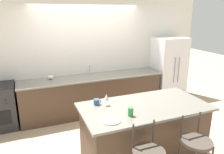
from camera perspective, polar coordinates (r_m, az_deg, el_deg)
ground_plane at (r=5.08m, az=-3.60°, el=-10.80°), size 18.00×18.00×0.00m
wall_back at (r=5.30m, az=-6.37°, el=5.80°), size 6.00×0.07×2.70m
back_counter at (r=5.23m, az=-5.05°, el=-4.54°), size 3.30×0.71×0.90m
sink_faucet at (r=5.24m, az=-5.86°, el=2.21°), size 0.02×0.13×0.22m
kitchen_island at (r=3.65m, az=8.18°, el=-14.15°), size 1.98×1.02×0.95m
refrigerator at (r=6.01m, az=14.44°, el=1.83°), size 0.78×0.70×1.71m
bar_stool_far at (r=3.27m, az=20.98°, el=-17.09°), size 0.41×0.41×1.03m
dinner_plate at (r=2.94m, az=-0.16°, el=-11.30°), size 0.25×0.25×0.02m
wine_glass at (r=3.35m, az=-1.49°, el=-5.34°), size 0.08×0.08×0.19m
coffee_mug at (r=3.42m, az=-4.03°, el=-6.51°), size 0.12×0.09×0.09m
tumbler_cup at (r=3.06m, az=4.89°, el=-9.00°), size 0.08×0.08×0.13m
pumpkin_decoration at (r=5.02m, az=-15.79°, el=-0.04°), size 0.12×0.12×0.12m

